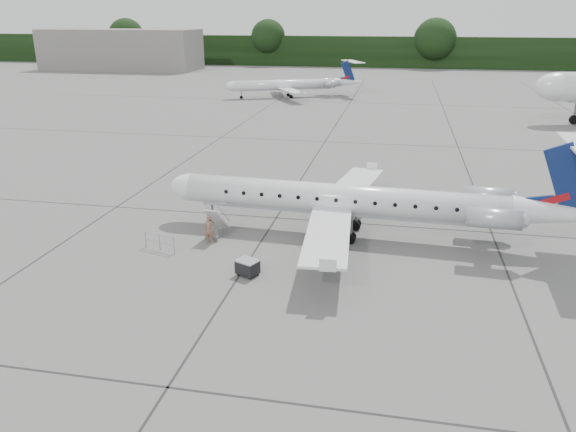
# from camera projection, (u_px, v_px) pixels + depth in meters

# --- Properties ---
(ground) EXTENTS (320.00, 320.00, 0.00)m
(ground) POSITION_uv_depth(u_px,v_px,m) (359.00, 266.00, 32.01)
(ground) COLOR #5F5F5D
(ground) RESTS_ON ground
(treeline) EXTENTS (260.00, 4.00, 8.00)m
(treeline) POSITION_uv_depth(u_px,v_px,m) (397.00, 52.00, 150.63)
(treeline) COLOR black
(treeline) RESTS_ON ground
(terminal_building) EXTENTS (40.00, 14.00, 10.00)m
(terminal_building) POSITION_uv_depth(u_px,v_px,m) (121.00, 50.00, 144.69)
(terminal_building) COLOR slate
(terminal_building) RESTS_ON ground
(main_regional_jet) EXTENTS (27.21, 20.28, 6.72)m
(main_regional_jet) POSITION_uv_depth(u_px,v_px,m) (341.00, 185.00, 35.50)
(main_regional_jet) COLOR silver
(main_regional_jet) RESTS_ON ground
(airstair) EXTENTS (0.98, 2.42, 2.11)m
(airstair) POSITION_uv_depth(u_px,v_px,m) (217.00, 220.00, 36.09)
(airstair) COLOR silver
(airstair) RESTS_ON ground
(passenger) EXTENTS (0.70, 0.49, 1.82)m
(passenger) POSITION_uv_depth(u_px,v_px,m) (209.00, 229.00, 34.92)
(passenger) COLOR brown
(passenger) RESTS_ON ground
(safety_railing) EXTENTS (2.13, 0.71, 1.00)m
(safety_railing) POSITION_uv_depth(u_px,v_px,m) (160.00, 243.00, 33.95)
(safety_railing) COLOR #989BA0
(safety_railing) RESTS_ON ground
(baggage_cart) EXTENTS (1.38, 1.27, 0.96)m
(baggage_cart) POSITION_uv_depth(u_px,v_px,m) (247.00, 267.00, 30.72)
(baggage_cart) COLOR black
(baggage_cart) RESTS_ON ground
(bg_regional_left) EXTENTS (27.50, 24.36, 5.97)m
(bg_regional_left) POSITION_uv_depth(u_px,v_px,m) (285.00, 80.00, 96.07)
(bg_regional_left) COLOR silver
(bg_regional_left) RESTS_ON ground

